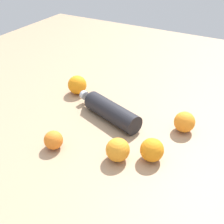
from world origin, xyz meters
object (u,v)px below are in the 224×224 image
Objects in this scene: water_bottle at (108,110)px; orange_4 at (118,150)px; orange_2 at (152,150)px; orange_3 at (53,140)px; orange_0 at (77,85)px; orange_1 at (184,122)px.

water_bottle is 0.25m from orange_4.
orange_2 and orange_4 have the same top height.
orange_2 is 1.19× the size of orange_3.
orange_3 is at bearing -157.04° from orange_0.
orange_2 is 0.33m from orange_3.
water_bottle is 4.06× the size of orange_1.
orange_0 reaches higher than orange_4.
orange_0 is at bearing 22.96° from orange_3.
orange_4 is at bearing 152.01° from orange_1.
orange_1 reaches higher than water_bottle.
orange_1 is 0.99× the size of orange_4.
water_bottle is 3.77× the size of orange_0.
orange_0 reaches higher than orange_1.
orange_1 is at bearing -11.42° from orange_2.
orange_4 is (-0.20, -0.15, 0.00)m from water_bottle.
orange_4 is at bearing 146.21° from water_bottle.
orange_1 is 0.21m from orange_2.
orange_1 is at bearing -48.57° from orange_3.
orange_4 is at bearing 119.13° from orange_2.
water_bottle is at bearing 37.14° from orange_4.
orange_4 is at bearing -75.86° from orange_3.
orange_1 is at bearing -148.84° from water_bottle.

